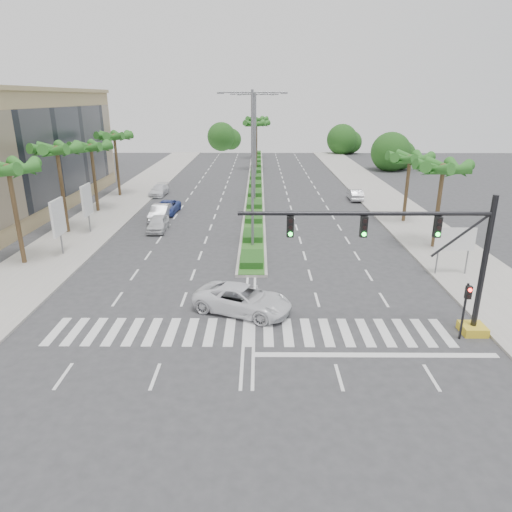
{
  "coord_description": "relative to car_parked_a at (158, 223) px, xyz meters",
  "views": [
    {
      "loc": [
        0.51,
        -20.93,
        11.49
      ],
      "look_at": [
        0.34,
        3.35,
        3.0
      ],
      "focal_mm": 32.0,
      "sensor_mm": 36.0,
      "label": 1
    }
  ],
  "objects": [
    {
      "name": "signal_gantry",
      "position": [
        17.9,
        -18.83,
        2.77
      ],
      "size": [
        12.6,
        1.2,
        7.2
      ],
      "color": "gold",
      "rests_on": "ground"
    },
    {
      "name": "footpath_left",
      "position": [
        -6.57,
        1.17,
        -0.61
      ],
      "size": [
        6.0,
        120.0,
        0.15
      ],
      "primitive_type": "cube",
      "color": "gray",
      "rests_on": "ground"
    },
    {
      "name": "billboard_near",
      "position": [
        -5.87,
        -6.83,
        2.28
      ],
      "size": [
        0.18,
        2.1,
        4.35
      ],
      "color": "slate",
      "rests_on": "ground"
    },
    {
      "name": "palm_left_near",
      "position": [
        -7.87,
        -8.83,
        6.0
      ],
      "size": [
        4.57,
        4.68,
        7.55
      ],
      "color": "brown",
      "rests_on": "ground"
    },
    {
      "name": "median_grass",
      "position": [
        8.63,
        26.17,
        -0.47
      ],
      "size": [
        1.8,
        75.0,
        0.04
      ],
      "primitive_type": "cube",
      "color": "#2D5F20",
      "rests_on": "median"
    },
    {
      "name": "streetlight_mid",
      "position": [
        8.63,
        11.17,
        6.12
      ],
      "size": [
        5.1,
        0.25,
        12.0
      ],
      "color": "slate",
      "rests_on": "ground"
    },
    {
      "name": "car_parked_b",
      "position": [
        -0.58,
        3.83,
        0.07
      ],
      "size": [
        1.68,
        4.61,
        1.51
      ],
      "primitive_type": "imported",
      "rotation": [
        0.0,
        0.0,
        -0.02
      ],
      "color": "#ABACB0",
      "rests_on": "ground"
    },
    {
      "name": "median",
      "position": [
        8.63,
        26.17,
        -0.59
      ],
      "size": [
        2.2,
        75.0,
        0.2
      ],
      "primitive_type": "cube",
      "color": "gray",
      "rests_on": "ground"
    },
    {
      "name": "direction_sign",
      "position": [
        22.13,
        -10.84,
        1.77
      ],
      "size": [
        2.7,
        0.11,
        3.4
      ],
      "color": "slate",
      "rests_on": "ground"
    },
    {
      "name": "palm_left_end",
      "position": [
        -7.87,
        15.17,
        6.2
      ],
      "size": [
        4.57,
        4.68,
        7.75
      ],
      "color": "brown",
      "rests_on": "ground"
    },
    {
      "name": "ground",
      "position": [
        8.63,
        -18.83,
        -0.69
      ],
      "size": [
        160.0,
        160.0,
        0.0
      ],
      "primitive_type": "plane",
      "color": "#333335",
      "rests_on": "ground"
    },
    {
      "name": "streetlight_far",
      "position": [
        8.63,
        27.17,
        6.12
      ],
      "size": [
        5.1,
        0.25,
        12.0
      ],
      "color": "slate",
      "rests_on": "ground"
    },
    {
      "name": "footpath_right",
      "position": [
        23.83,
        1.17,
        -0.61
      ],
      "size": [
        6.0,
        120.0,
        0.15
      ],
      "primitive_type": "cube",
      "color": "gray",
      "rests_on": "ground"
    },
    {
      "name": "palm_left_mid",
      "position": [
        -7.87,
        -0.83,
        6.39
      ],
      "size": [
        4.57,
        4.68,
        7.95
      ],
      "color": "brown",
      "rests_on": "ground"
    },
    {
      "name": "palm_right_far",
      "position": [
        23.13,
        3.17,
        5.23
      ],
      "size": [
        4.57,
        4.68,
        6.75
      ],
      "color": "brown",
      "rests_on": "ground"
    },
    {
      "name": "car_parked_a",
      "position": [
        0.0,
        0.0,
        0.0
      ],
      "size": [
        1.67,
        4.05,
        1.37
      ],
      "primitive_type": "imported",
      "rotation": [
        0.0,
        0.0,
        0.01
      ],
      "color": "silver",
      "rests_on": "ground"
    },
    {
      "name": "car_parked_d",
      "position": [
        -3.17,
        15.72,
        -0.04
      ],
      "size": [
        2.05,
        4.52,
        1.28
      ],
      "primitive_type": "imported",
      "rotation": [
        0.0,
        0.0,
        -0.06
      ],
      "color": "silver",
      "rests_on": "ground"
    },
    {
      "name": "pedestrian_signal",
      "position": [
        19.23,
        -19.51,
        1.36
      ],
      "size": [
        0.28,
        0.36,
        3.0
      ],
      "color": "black",
      "rests_on": "ground"
    },
    {
      "name": "palm_right_near",
      "position": [
        23.13,
        -4.83,
        5.52
      ],
      "size": [
        4.57,
        4.68,
        7.05
      ],
      "color": "brown",
      "rests_on": "ground"
    },
    {
      "name": "streetlight_near",
      "position": [
        8.63,
        -4.83,
        6.12
      ],
      "size": [
        5.1,
        0.25,
        12.0
      ],
      "color": "slate",
      "rests_on": "ground"
    },
    {
      "name": "palm_median_b",
      "position": [
        8.63,
        51.17,
        6.49
      ],
      "size": [
        4.57,
        4.68,
        8.05
      ],
      "color": "brown",
      "rests_on": "ground"
    },
    {
      "name": "car_right",
      "position": [
        20.43,
        13.21,
        -0.04
      ],
      "size": [
        1.45,
        3.97,
        1.3
      ],
      "primitive_type": "imported",
      "rotation": [
        0.0,
        0.0,
        3.12
      ],
      "color": "#BAB9BF",
      "rests_on": "ground"
    },
    {
      "name": "car_crossing",
      "position": [
        8.24,
        -16.47,
        0.08
      ],
      "size": [
        6.08,
        4.5,
        1.54
      ],
      "primitive_type": "imported",
      "rotation": [
        0.0,
        0.0,
        1.17
      ],
      "color": "white",
      "rests_on": "ground"
    },
    {
      "name": "car_parked_c",
      "position": [
        -0.48,
        6.42,
        -0.03
      ],
      "size": [
        2.52,
        4.89,
        1.32
      ],
      "primitive_type": "imported",
      "rotation": [
        0.0,
        0.0,
        -0.07
      ],
      "color": "#304492",
      "rests_on": "ground"
    },
    {
      "name": "palm_left_far",
      "position": [
        -7.87,
        7.17,
        5.81
      ],
      "size": [
        4.57,
        4.68,
        7.35
      ],
      "color": "brown",
      "rests_on": "ground"
    },
    {
      "name": "palm_median_a",
      "position": [
        8.63,
        36.17,
        6.49
      ],
      "size": [
        4.57,
        4.68,
        8.05
      ],
      "color": "brown",
      "rests_on": "ground"
    },
    {
      "name": "billboard_far",
      "position": [
        -5.87,
        -0.83,
        2.28
      ],
      "size": [
        0.18,
        2.1,
        4.35
      ],
      "color": "slate",
      "rests_on": "ground"
    }
  ]
}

